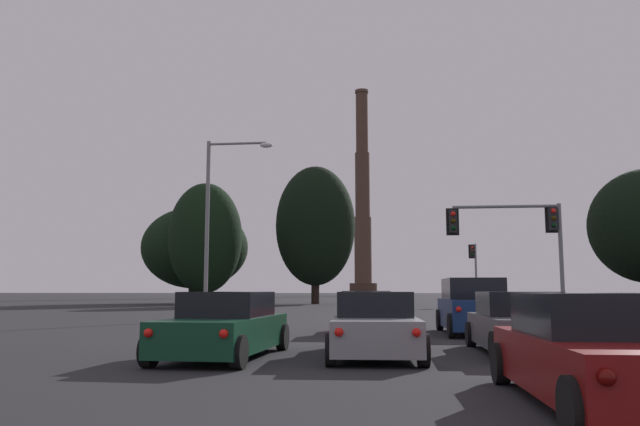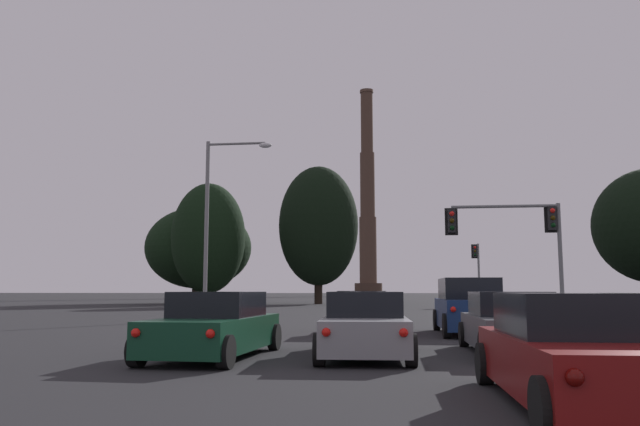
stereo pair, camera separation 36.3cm
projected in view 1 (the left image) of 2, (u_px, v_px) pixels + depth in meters
The scene contains 13 objects.
sedan_right_lane_second at pixel (520, 325), 14.42m from camera, with size 2.02×4.72×1.43m.
sedan_right_lane_third at pixel (598, 353), 7.93m from camera, with size 2.07×4.74×1.43m.
hatchback_center_lane_front at pixel (366, 314), 21.10m from camera, with size 2.05×4.16×1.44m.
sedan_left_lane_second at pixel (225, 327), 13.67m from camera, with size 2.17×4.77×1.43m.
sedan_center_lane_second at pixel (375, 326), 13.94m from camera, with size 2.19×4.78×1.43m.
suv_right_lane_front at pixel (473, 307), 20.92m from camera, with size 2.18×4.94×1.86m.
traffic_light_overhead_right at pixel (521, 232), 27.85m from camera, with size 5.16×0.50×5.30m.
traffic_light_far_right at pixel (474, 265), 55.30m from camera, with size 0.78×0.50×5.56m.
street_lamp at pixel (217, 209), 30.92m from camera, with size 3.36×0.36×8.91m.
smokestack at pixel (363, 213), 155.02m from camera, with size 6.77×6.77×52.05m.
treeline_far_right at pixel (205, 238), 65.34m from camera, with size 7.79×7.01×12.70m.
treeline_center_left at pixel (315, 226), 66.31m from camera, with size 8.45×7.61×14.66m.
treeline_left_mid at pixel (195, 248), 69.80m from camera, with size 11.91×10.72×10.72m.
Camera 1 is at (0.53, -2.39, 1.47)m, focal length 35.00 mm.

